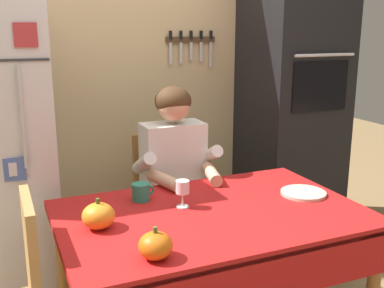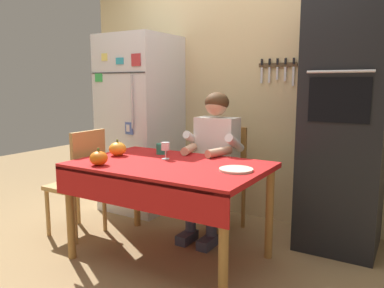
{
  "view_description": "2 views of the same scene",
  "coord_description": "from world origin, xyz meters",
  "views": [
    {
      "loc": [
        -0.87,
        -1.72,
        1.57
      ],
      "look_at": [
        -0.03,
        0.27,
        1.03
      ],
      "focal_mm": 43.49,
      "sensor_mm": 36.0,
      "label": 1
    },
    {
      "loc": [
        1.54,
        -2.13,
        1.31
      ],
      "look_at": [
        0.1,
        0.26,
        0.87
      ],
      "focal_mm": 35.17,
      "sensor_mm": 36.0,
      "label": 2
    }
  ],
  "objects": [
    {
      "name": "pumpkin_medium",
      "position": [
        -0.52,
        0.12,
        0.8
      ],
      "size": [
        0.14,
        0.14,
        0.13
      ],
      "color": "orange",
      "rests_on": "dining_table"
    },
    {
      "name": "ground_plane",
      "position": [
        0.0,
        0.0,
        0.0
      ],
      "size": [
        10.0,
        10.0,
        0.0
      ],
      "primitive_type": "plane",
      "color": "#93754C",
      "rests_on": "ground"
    },
    {
      "name": "wine_glass",
      "position": [
        -0.1,
        0.2,
        0.83
      ],
      "size": [
        0.06,
        0.06,
        0.13
      ],
      "color": "white",
      "rests_on": "dining_table"
    },
    {
      "name": "serving_tray",
      "position": [
        0.53,
        0.12,
        0.75
      ],
      "size": [
        0.23,
        0.23,
        0.02
      ],
      "primitive_type": "cylinder",
      "color": "beige",
      "rests_on": "dining_table"
    },
    {
      "name": "pumpkin_large",
      "position": [
        -0.38,
        -0.23,
        0.79
      ],
      "size": [
        0.13,
        0.13,
        0.13
      ],
      "color": "orange",
      "rests_on": "dining_table"
    },
    {
      "name": "back_wall_assembly",
      "position": [
        0.05,
        1.35,
        1.3
      ],
      "size": [
        3.7,
        0.13,
        2.6
      ],
      "color": "#D1B784",
      "rests_on": "ground"
    },
    {
      "name": "dining_table",
      "position": [
        0.0,
        0.08,
        0.66
      ],
      "size": [
        1.4,
        0.9,
        0.74
      ],
      "color": "#9E6B33",
      "rests_on": "ground"
    },
    {
      "name": "chair_behind_person",
      "position": [
        0.06,
        0.87,
        0.51
      ],
      "size": [
        0.4,
        0.4,
        0.93
      ],
      "color": "#9E6B33",
      "rests_on": "ground"
    },
    {
      "name": "seated_person",
      "position": [
        0.06,
        0.68,
        0.74
      ],
      "size": [
        0.47,
        0.55,
        1.25
      ],
      "color": "#38384C",
      "rests_on": "ground"
    },
    {
      "name": "wall_oven",
      "position": [
        1.05,
        1.0,
        1.05
      ],
      "size": [
        0.6,
        0.64,
        2.1
      ],
      "color": "black",
      "rests_on": "ground"
    },
    {
      "name": "coffee_mug",
      "position": [
        -0.26,
        0.36,
        0.78
      ],
      "size": [
        0.11,
        0.09,
        0.09
      ],
      "color": "#237F66",
      "rests_on": "dining_table"
    },
    {
      "name": "chair_left_side",
      "position": [
        -0.9,
        0.07,
        0.51
      ],
      "size": [
        0.4,
        0.4,
        0.93
      ],
      "color": "tan",
      "rests_on": "ground"
    },
    {
      "name": "refrigerator",
      "position": [
        -0.95,
        0.96,
        0.9
      ],
      "size": [
        0.68,
        0.71,
        1.8
      ],
      "color": "silver",
      "rests_on": "ground"
    }
  ]
}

